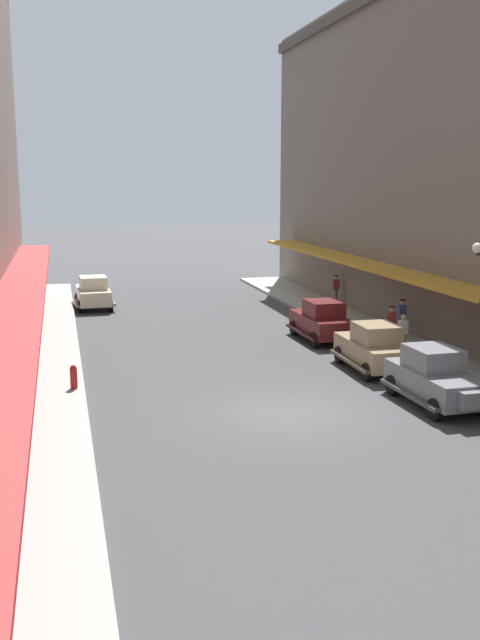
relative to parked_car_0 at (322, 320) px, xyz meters
The scene contains 12 objects.
ground_plane 10.61m from the parked_car_0, 116.10° to the right, with size 200.00×200.00×0.00m, color #424244.
sidewalk_left 15.45m from the parked_car_0, 142.00° to the right, with size 3.00×60.00×0.15m, color #A8A59E.
parked_car_0 is the anchor object (origin of this frame).
parked_car_1 14.55m from the parked_car_0, 130.96° to the left, with size 2.27×4.31×1.84m.
parked_car_2 5.49m from the parked_car_0, 89.61° to the right, with size 2.18×4.28×1.84m.
parked_car_3 9.88m from the parked_car_0, 88.92° to the right, with size 2.24×4.30×1.84m.
fire_hydrant 12.40m from the parked_car_0, 152.60° to the right, with size 0.24×0.24×0.82m.
pedestrian_0 3.67m from the parked_car_0, ahead, with size 0.36×0.28×1.67m.
pedestrian_1 9.06m from the parked_car_0, 64.55° to the left, with size 0.36×0.28×1.67m.
pedestrian_2 3.21m from the parked_car_0, 43.28° to the right, with size 0.36×0.28×1.67m.
pedestrian_3 4.39m from the parked_car_0, 62.69° to the right, with size 0.36×0.24×1.64m.
pedestrian_5 16.77m from the parked_car_0, 140.11° to the right, with size 0.36×0.28×1.67m.
Camera 1 is at (-6.62, -20.45, 7.04)m, focal length 40.56 mm.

